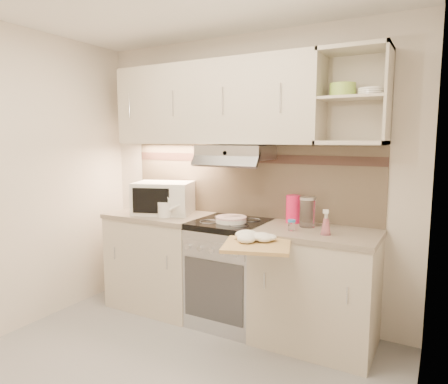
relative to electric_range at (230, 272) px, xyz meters
The scene contains 16 objects.
room_shell 1.39m from the electric_range, 89.81° to the right, with size 3.04×2.84×2.52m.
base_cabinet_left 0.75m from the electric_range, behind, with size 0.90×0.60×0.86m, color beige.
worktop_left 0.86m from the electric_range, behind, with size 0.92×0.62×0.04m, color gray.
base_cabinet_right 0.75m from the electric_range, ahead, with size 0.90×0.60×0.86m, color beige.
worktop_right 0.86m from the electric_range, ahead, with size 0.92×0.62×0.04m, color gray.
electric_range is the anchor object (origin of this frame).
microwave 0.93m from the electric_range, behind, with size 0.62×0.54×0.29m.
watering_can 0.80m from the electric_range, 167.72° to the right, with size 0.24×0.12×0.21m.
plate_stack 0.48m from the electric_range, 55.48° to the right, with size 0.26×0.26×0.05m.
bread_loaf 0.47m from the electric_range, behind, with size 0.16×0.16×0.04m, color #9F5F41.
pink_pitcher 0.77m from the electric_range, 21.31° to the left, with size 0.12×0.12×0.23m.
glass_jar 0.86m from the electric_range, ahead, with size 0.13×0.13×0.24m.
spice_jar 0.76m from the electric_range, ahead, with size 0.06×0.06×0.09m.
spray_bottle 1.00m from the electric_range, ahead, with size 0.08×0.08×0.20m.
cutting_board 0.83m from the electric_range, 47.14° to the right, with size 0.45×0.40×0.02m, color tan.
dish_towel 0.81m from the electric_range, 46.27° to the right, with size 0.29×0.24×0.08m, color white, non-canonical shape.
Camera 1 is at (1.57, -1.84, 1.59)m, focal length 32.00 mm.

